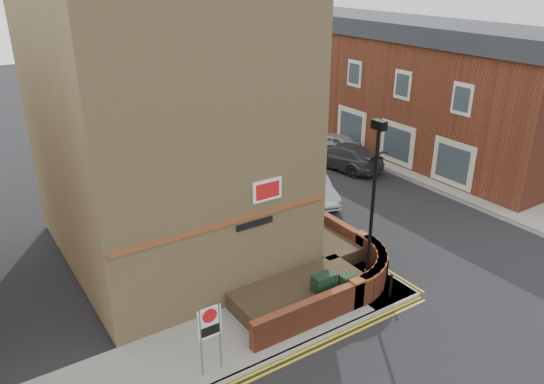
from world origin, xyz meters
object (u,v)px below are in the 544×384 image
(lamppost, at_px, (372,209))
(utility_cabinet_large, at_px, (323,290))
(silver_car_near, at_px, (313,187))
(zone_sign, at_px, (210,328))

(lamppost, xyz_separation_m, utility_cabinet_large, (-1.90, 0.10, -2.62))
(utility_cabinet_large, xyz_separation_m, silver_car_near, (5.29, 7.51, -0.05))
(utility_cabinet_large, xyz_separation_m, zone_sign, (-4.70, -0.80, 0.92))
(lamppost, height_order, utility_cabinet_large, lamppost)
(lamppost, bearing_deg, zone_sign, -173.93)
(utility_cabinet_large, relative_size, zone_sign, 0.55)
(zone_sign, xyz_separation_m, silver_car_near, (9.99, 8.31, -0.98))
(zone_sign, height_order, silver_car_near, zone_sign)
(utility_cabinet_large, distance_m, silver_car_near, 9.18)
(lamppost, distance_m, utility_cabinet_large, 3.24)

